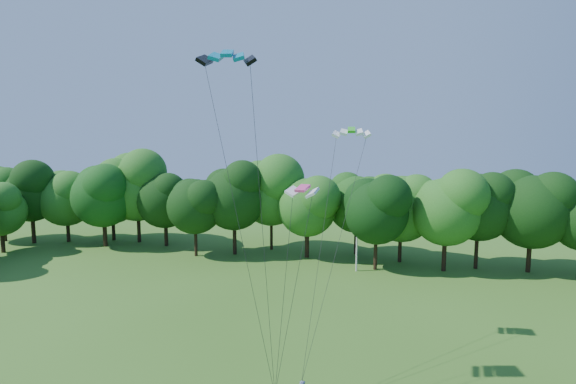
# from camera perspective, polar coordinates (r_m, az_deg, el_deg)

# --- Properties ---
(utility_pole) EXTENTS (1.44, 0.49, 7.40)m
(utility_pole) POSITION_cam_1_polar(r_m,az_deg,el_deg) (49.18, 8.74, -5.61)
(utility_pole) COLOR silver
(utility_pole) RESTS_ON ground
(kite_teal) EXTENTS (3.26, 2.07, 0.63)m
(kite_teal) POSITION_cam_1_polar(r_m,az_deg,el_deg) (25.15, -7.72, 17.04)
(kite_teal) COLOR #05789E
(kite_teal) RESTS_ON ground
(kite_green) EXTENTS (2.64, 1.39, 0.45)m
(kite_green) POSITION_cam_1_polar(r_m,az_deg,el_deg) (31.01, 8.06, 7.81)
(kite_green) COLOR green
(kite_green) RESTS_ON ground
(kite_pink) EXTENTS (1.85, 1.23, 0.36)m
(kite_pink) POSITION_cam_1_polar(r_m,az_deg,el_deg) (23.21, 1.86, 0.48)
(kite_pink) COLOR #DE3D86
(kite_pink) RESTS_ON ground
(tree_back_west) EXTENTS (8.78, 8.78, 12.77)m
(tree_back_west) POSITION_cam_1_polar(r_m,az_deg,el_deg) (63.68, -22.49, 0.60)
(tree_back_west) COLOR #322214
(tree_back_west) RESTS_ON ground
(tree_back_center) EXTENTS (7.57, 7.57, 11.01)m
(tree_back_center) POSITION_cam_1_polar(r_m,az_deg,el_deg) (49.58, 11.18, -1.97)
(tree_back_center) COLOR #2F2412
(tree_back_center) RESTS_ON ground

